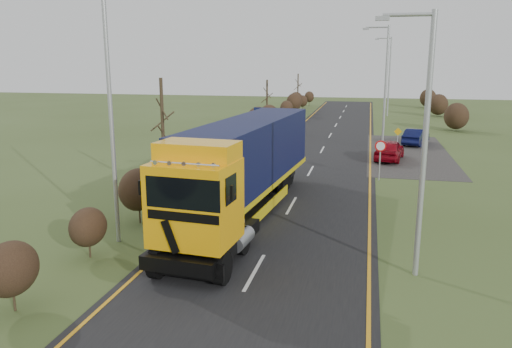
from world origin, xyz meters
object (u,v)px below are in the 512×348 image
at_px(streetlight_near, 422,137).
at_px(speed_sign, 380,153).
at_px(car_red_hatchback, 389,150).
at_px(car_blue_sedan, 416,137).
at_px(lorry, 243,163).

bearing_deg(streetlight_near, speed_sign, 93.73).
distance_m(car_red_hatchback, car_blue_sedan, 7.74).
xyz_separation_m(car_blue_sedan, streetlight_near, (-2.31, -27.22, 3.88)).
bearing_deg(car_blue_sedan, lorry, 84.62).
distance_m(lorry, car_blue_sedan, 24.19).
bearing_deg(car_red_hatchback, speed_sign, 92.61).
bearing_deg(streetlight_near, car_blue_sedan, 85.16).
distance_m(car_red_hatchback, speed_sign, 6.58).
bearing_deg(speed_sign, car_blue_sedan, 77.06).
height_order(lorry, car_blue_sedan, lorry).
bearing_deg(car_red_hatchback, car_blue_sedan, -98.45).
relative_size(car_red_hatchback, speed_sign, 1.82).
bearing_deg(car_blue_sedan, streetlight_near, 102.34).
bearing_deg(speed_sign, lorry, -125.73).
height_order(car_blue_sedan, streetlight_near, streetlight_near).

